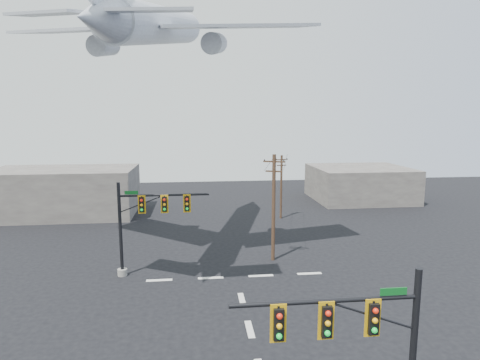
{
  "coord_description": "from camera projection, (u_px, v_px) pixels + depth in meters",
  "views": [
    {
      "loc": [
        -3.08,
        -18.06,
        12.56
      ],
      "look_at": [
        -0.47,
        5.0,
        8.9
      ],
      "focal_mm": 30.0,
      "sensor_mm": 36.0,
      "label": 1
    }
  ],
  "objects": [
    {
      "name": "lane_markings",
      "position": [
        247.0,
        318.0,
        25.26
      ],
      "size": [
        14.0,
        21.2,
        0.01
      ],
      "color": "beige",
      "rests_on": "ground"
    },
    {
      "name": "signal_mast_near",
      "position": [
        369.0,
        355.0,
        14.38
      ],
      "size": [
        7.12,
        0.8,
        7.26
      ],
      "color": "gray",
      "rests_on": "ground"
    },
    {
      "name": "signal_mast_far",
      "position": [
        143.0,
        223.0,
        31.57
      ],
      "size": [
        7.38,
        0.83,
        7.56
      ],
      "color": "gray",
      "rests_on": "ground"
    },
    {
      "name": "utility_pole_a",
      "position": [
        274.0,
        206.0,
        34.81
      ],
      "size": [
        1.8,
        0.8,
        9.41
      ],
      "rotation": [
        0.0,
        0.0,
        -0.37
      ],
      "color": "#432D1C",
      "rests_on": "ground"
    },
    {
      "name": "utility_pole_b",
      "position": [
        281.0,
        186.0,
        49.58
      ],
      "size": [
        1.59,
        0.46,
        7.93
      ],
      "rotation": [
        0.0,
        0.0,
        0.22
      ],
      "color": "#432D1C",
      "rests_on": "ground"
    },
    {
      "name": "power_lines",
      "position": [
        279.0,
        161.0,
        41.65
      ],
      "size": [
        5.42,
        14.49,
        0.03
      ],
      "color": "black"
    },
    {
      "name": "airliner",
      "position": [
        158.0,
        26.0,
        34.38
      ],
      "size": [
        26.78,
        28.62,
        8.12
      ],
      "rotation": [
        0.0,
        -0.18,
        1.35
      ],
      "color": "silver"
    },
    {
      "name": "building_left",
      "position": [
        64.0,
        192.0,
        51.69
      ],
      "size": [
        18.0,
        10.0,
        6.0
      ],
      "primitive_type": "cube",
      "color": "slate",
      "rests_on": "ground"
    },
    {
      "name": "building_right",
      "position": [
        360.0,
        183.0,
        61.35
      ],
      "size": [
        14.0,
        12.0,
        5.0
      ],
      "primitive_type": "cube",
      "color": "slate",
      "rests_on": "ground"
    }
  ]
}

